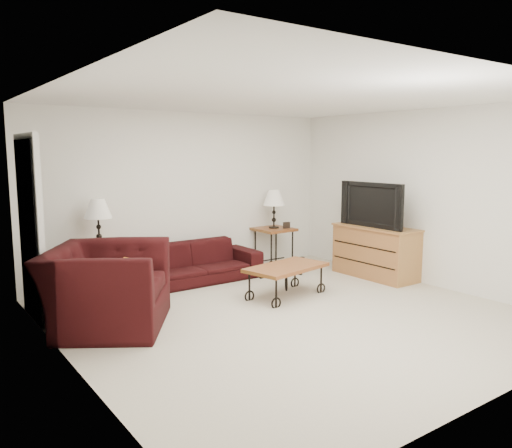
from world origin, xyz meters
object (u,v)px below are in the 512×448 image
at_px(side_table_left, 101,270).
at_px(television, 376,204).
at_px(side_table_right, 274,247).
at_px(armchair, 107,287).
at_px(coffee_table, 286,281).
at_px(sofa, 194,263).
at_px(tv_stand, 375,252).
at_px(lamp_right, 274,209).
at_px(backpack, 293,258).
at_px(lamp_left, 98,223).

distance_m(side_table_left, television, 4.09).
height_order(side_table_right, armchair, armchair).
bearing_deg(coffee_table, sofa, 113.99).
distance_m(sofa, tv_stand, 2.75).
xyz_separation_m(side_table_right, armchair, (-3.32, -1.33, 0.12)).
bearing_deg(lamp_right, armchair, -158.09).
height_order(coffee_table, television, television).
xyz_separation_m(side_table_left, tv_stand, (3.73, -1.52, 0.07)).
bearing_deg(side_table_left, armchair, -105.71).
height_order(lamp_right, coffee_table, lamp_right).
bearing_deg(sofa, coffee_table, -66.01).
bearing_deg(backpack, television, -31.99).
bearing_deg(lamp_right, sofa, -173.62).
relative_size(side_table_right, backpack, 1.44).
height_order(lamp_right, backpack, lamp_right).
relative_size(side_table_right, lamp_right, 1.00).
bearing_deg(tv_stand, television, 180.00).
bearing_deg(television, armchair, -92.62).
bearing_deg(side_table_right, side_table_left, 180.00).
bearing_deg(tv_stand, sofa, 150.77).
bearing_deg(backpack, coffee_table, -115.29).
height_order(lamp_left, coffee_table, lamp_left).
height_order(sofa, side_table_left, side_table_left).
relative_size(sofa, coffee_table, 1.78).
bearing_deg(armchair, side_table_right, -34.43).
bearing_deg(side_table_left, lamp_left, 0.00).
height_order(side_table_left, tv_stand, tv_stand).
height_order(lamp_left, television, television).
distance_m(sofa, coffee_table, 1.51).
relative_size(lamp_left, coffee_table, 0.58).
xyz_separation_m(lamp_left, tv_stand, (3.73, -1.52, -0.58)).
bearing_deg(lamp_left, television, -22.30).
height_order(side_table_right, lamp_left, lamp_left).
bearing_deg(lamp_right, side_table_left, 180.00).
bearing_deg(coffee_table, backpack, 46.50).
height_order(side_table_right, tv_stand, tv_stand).
distance_m(television, backpack, 1.54).
height_order(side_table_left, lamp_right, lamp_right).
relative_size(side_table_left, tv_stand, 0.50).
height_order(coffee_table, armchair, armchair).
xyz_separation_m(coffee_table, armchair, (-2.32, 0.23, 0.23)).
height_order(coffee_table, tv_stand, tv_stand).
bearing_deg(sofa, armchair, -145.96).
bearing_deg(side_table_right, lamp_left, 180.00).
bearing_deg(lamp_left, side_table_left, 0.00).
xyz_separation_m(lamp_right, backpack, (-0.04, -0.55, -0.74)).
distance_m(lamp_right, tv_stand, 1.80).
bearing_deg(backpack, side_table_left, -172.60).
distance_m(coffee_table, backpack, 1.39).
xyz_separation_m(sofa, lamp_right, (1.61, 0.18, 0.67)).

